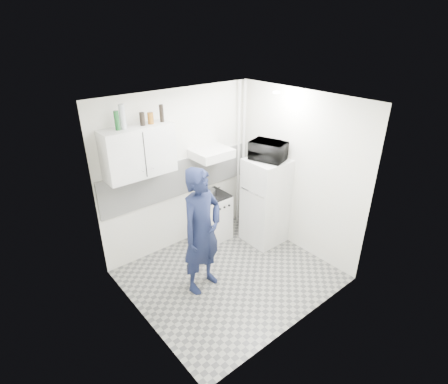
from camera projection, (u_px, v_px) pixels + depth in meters
floor at (230, 275)px, 5.29m from camera, size 2.80×2.80×0.00m
ceiling at (232, 102)px, 4.15m from camera, size 2.80×2.80×0.00m
wall_back at (180, 171)px, 5.59m from camera, size 2.80×0.00×2.80m
wall_left at (136, 235)px, 3.92m from camera, size 0.00×2.60×2.60m
wall_right at (298, 173)px, 5.52m from camera, size 0.00×2.60×2.60m
person at (202, 231)px, 4.70m from camera, size 0.74×0.56×1.83m
stove at (213, 217)px, 6.07m from camera, size 0.50×0.50×0.81m
fridge at (265, 201)px, 5.86m from camera, size 0.62×0.62×1.49m
stove_top at (212, 195)px, 5.88m from camera, size 0.48×0.48×0.03m
saucepan at (210, 192)px, 5.83m from camera, size 0.19×0.19×0.10m
microwave at (268, 151)px, 5.47m from camera, size 0.63×0.52×0.30m
bottle_b at (117, 121)px, 4.44m from camera, size 0.06×0.06×0.25m
bottle_c at (122, 117)px, 4.47m from camera, size 0.08×0.08×0.32m
canister_a at (142, 119)px, 4.66m from camera, size 0.07×0.07×0.17m
canister_b at (151, 118)px, 4.74m from camera, size 0.08×0.08×0.16m
bottle_e at (162, 113)px, 4.82m from camera, size 0.06×0.06×0.24m
upper_cabinet at (139, 152)px, 4.80m from camera, size 1.00×0.35×0.70m
range_hood at (211, 153)px, 5.55m from camera, size 0.60×0.50×0.14m
backsplash at (181, 177)px, 5.62m from camera, size 2.74×0.03×0.60m
pipe_a at (243, 155)px, 6.27m from camera, size 0.05×0.05×2.60m
pipe_b at (238, 156)px, 6.21m from camera, size 0.04×0.04×2.60m
ceiling_spot_fixture at (276, 92)px, 4.87m from camera, size 0.10×0.10×0.02m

